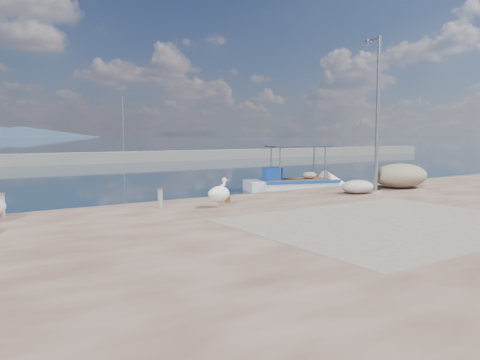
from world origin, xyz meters
name	(u,v)px	position (x,y,z in m)	size (l,w,h in m)	color
ground	(300,226)	(0.00, 0.00, 0.00)	(1400.00, 1400.00, 0.00)	#162635
quay	(465,256)	(0.00, -6.00, 0.25)	(44.00, 22.00, 0.50)	#513423
quay_patch	(390,222)	(1.00, -3.00, 0.50)	(9.00, 7.00, 0.01)	gray
breakwater	(50,159)	(0.00, 40.00, 0.60)	(120.00, 2.20, 7.50)	gray
boat_right	(296,186)	(6.91, 8.30, 0.23)	(6.47, 3.86, 2.96)	white
pelican	(219,193)	(-1.80, 2.46, 1.01)	(1.13, 0.74, 1.08)	tan
lamp_post	(377,120)	(6.14, 1.95, 3.80)	(0.44, 0.96, 7.00)	gray
bollard_near	(160,196)	(-3.59, 3.73, 0.89)	(0.23, 0.23, 0.71)	gray
bollard_far	(2,204)	(-8.77, 4.60, 0.93)	(0.26, 0.26, 0.79)	gray
potted_plant	(227,196)	(-0.89, 3.37, 0.73)	(0.41, 0.35, 0.45)	#33722D
net_pile_c	(400,176)	(9.03, 2.83, 1.11)	(3.11, 2.22, 1.22)	tan
net_pile_d	(358,187)	(5.53, 2.43, 0.81)	(1.65, 1.24, 0.62)	beige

